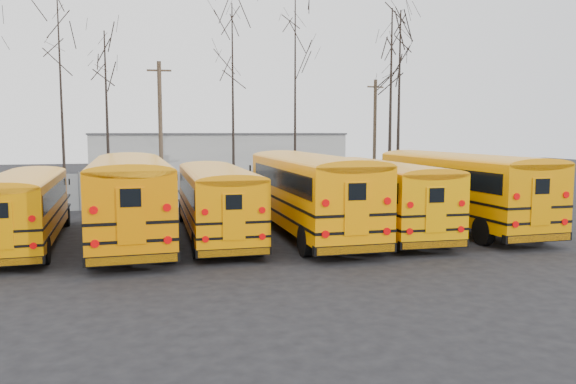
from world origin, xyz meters
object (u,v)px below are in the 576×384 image
object	(u,v)px
bus_c	(216,196)
bus_e	(381,190)
utility_pole_right	(375,133)
utility_pole_left	(160,128)
bus_a	(24,203)
bus_d	(308,187)
bus_b	(130,192)
bus_f	(457,183)

from	to	relation	value
bus_c	bus_e	bearing A→B (deg)	-2.39
utility_pole_right	bus_c	bearing A→B (deg)	-144.50
bus_e	utility_pole_left	world-z (taller)	utility_pole_left
bus_a	bus_d	world-z (taller)	bus_d
bus_b	bus_c	size ratio (longest dim) A/B	1.15
bus_f	utility_pole_left	size ratio (longest dim) A/B	1.38
bus_a	bus_b	bearing A→B (deg)	-3.49
bus_a	bus_b	size ratio (longest dim) A/B	0.84
bus_b	utility_pole_left	distance (m)	15.82
bus_a	bus_f	bearing A→B (deg)	-2.83
bus_b	utility_pole_left	world-z (taller)	utility_pole_left
utility_pole_right	bus_f	bearing A→B (deg)	-115.86
bus_c	utility_pole_left	distance (m)	15.99
bus_c	utility_pole_right	size ratio (longest dim) A/B	1.31
bus_e	bus_f	size ratio (longest dim) A/B	0.91
bus_c	bus_f	bearing A→B (deg)	0.74
bus_a	utility_pole_right	xyz separation A→B (m)	(20.80, 16.55, 2.48)
bus_a	bus_c	world-z (taller)	bus_c
bus_e	utility_pole_right	size ratio (longest dim) A/B	1.37
bus_a	bus_b	xyz separation A→B (m)	(3.73, -0.07, 0.32)
bus_a	bus_f	size ratio (longest dim) A/B	0.84
bus_d	bus_e	xyz separation A→B (m)	(3.11, -0.22, -0.20)
bus_b	utility_pole_left	bearing A→B (deg)	82.32
utility_pole_left	bus_f	bearing A→B (deg)	-46.14
utility_pole_left	utility_pole_right	size ratio (longest dim) A/B	1.09
bus_c	utility_pole_right	xyz separation A→B (m)	(13.79, 16.75, 2.40)
bus_c	utility_pole_left	xyz separation A→B (m)	(-1.65, 15.66, 2.77)
bus_c	bus_f	world-z (taller)	bus_f
bus_c	utility_pole_left	world-z (taller)	utility_pole_left
bus_a	bus_e	xyz separation A→B (m)	(13.86, -0.53, 0.14)
bus_b	utility_pole_right	distance (m)	23.92
bus_e	bus_d	bearing A→B (deg)	177.57
bus_d	bus_b	bearing A→B (deg)	177.93
bus_a	utility_pole_right	size ratio (longest dim) A/B	1.26
bus_c	bus_d	size ratio (longest dim) A/B	0.87
bus_f	bus_c	bearing A→B (deg)	178.99
bus_a	utility_pole_left	distance (m)	16.61
bus_b	utility_pole_right	xyz separation A→B (m)	(17.07, 16.62, 2.16)
bus_b	bus_c	world-z (taller)	bus_b
bus_a	utility_pole_left	bearing A→B (deg)	68.47
bus_b	bus_e	size ratio (longest dim) A/B	1.10
bus_a	bus_c	xyz separation A→B (m)	(7.01, -0.20, 0.08)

